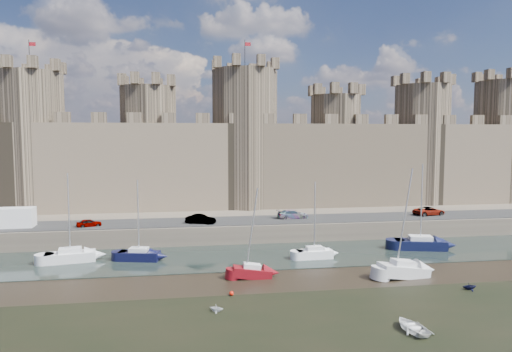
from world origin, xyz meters
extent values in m
plane|color=black|center=(0.00, 0.00, 0.00)|extent=(160.00, 160.00, 0.00)
cube|color=black|center=(0.00, 24.00, 0.04)|extent=(160.00, 12.00, 0.08)
cube|color=#4C443A|center=(0.00, 60.00, 1.25)|extent=(160.00, 60.00, 2.50)
cube|color=black|center=(0.00, 34.00, 2.55)|extent=(160.00, 7.00, 0.10)
cube|color=#42382B|center=(0.00, 48.00, 9.50)|extent=(100.00, 9.00, 14.00)
cylinder|color=#42382B|center=(-32.00, 48.00, 13.50)|extent=(10.00, 10.00, 22.00)
cylinder|color=black|center=(-32.00, 48.00, 27.00)|extent=(0.10, 0.10, 5.00)
cube|color=maroon|center=(-31.50, 48.00, 28.80)|extent=(1.00, 0.03, 0.60)
cylinder|color=#42382B|center=(-14.00, 48.00, 12.50)|extent=(9.00, 9.00, 20.00)
cylinder|color=#42382B|center=(2.00, 48.00, 14.00)|extent=(11.00, 11.00, 23.00)
cylinder|color=black|center=(2.00, 48.00, 28.00)|extent=(0.10, 0.10, 5.00)
cube|color=maroon|center=(2.50, 48.00, 29.80)|extent=(1.00, 0.03, 0.60)
cylinder|color=#42382B|center=(18.00, 48.00, 12.00)|extent=(9.00, 9.00, 19.00)
cylinder|color=#42382B|center=(34.00, 48.00, 13.00)|extent=(10.00, 10.00, 21.00)
cylinder|color=#42382B|center=(50.00, 48.00, 13.50)|extent=(10.00, 10.00, 22.00)
imported|color=gray|center=(-20.64, 32.68, 3.04)|extent=(3.38, 2.20, 1.07)
imported|color=gray|center=(-6.07, 32.51, 3.17)|extent=(4.29, 2.68, 1.34)
imported|color=gray|center=(7.25, 34.64, 3.16)|extent=(4.63, 2.14, 1.31)
imported|color=gray|center=(28.20, 34.19, 3.17)|extent=(5.14, 3.08, 1.34)
cube|color=white|center=(-30.69, 33.50, 3.81)|extent=(6.10, 2.64, 2.62)
cube|color=silver|center=(-21.11, 24.59, 0.63)|extent=(5.73, 3.06, 1.11)
cube|color=silver|center=(-21.11, 24.59, 1.44)|extent=(2.65, 1.89, 0.50)
cylinder|color=silver|center=(-21.11, 24.59, 5.72)|extent=(0.14, 0.14, 9.06)
cube|color=black|center=(-13.42, 24.09, 0.59)|extent=(4.96, 2.80, 1.02)
cube|color=silver|center=(-13.42, 24.09, 1.33)|extent=(2.31, 1.70, 0.46)
cylinder|color=silver|center=(-13.42, 24.09, 5.28)|extent=(0.14, 0.14, 8.35)
cube|color=white|center=(6.87, 21.89, 0.57)|extent=(4.25, 1.77, 0.99)
cube|color=silver|center=(6.87, 21.89, 1.29)|extent=(1.90, 1.20, 0.45)
cylinder|color=silver|center=(6.87, 21.89, 5.10)|extent=(0.14, 0.14, 8.07)
cube|color=black|center=(21.41, 24.13, 0.67)|extent=(6.61, 3.84, 1.19)
cube|color=silver|center=(21.41, 24.13, 1.53)|extent=(3.08, 2.30, 0.54)
cylinder|color=silver|center=(21.41, 24.13, 6.11)|extent=(0.14, 0.14, 9.70)
cube|color=maroon|center=(-1.39, 15.80, 0.50)|extent=(3.96, 1.58, 1.00)
cube|color=silver|center=(-1.39, 15.80, 1.23)|extent=(1.77, 1.10, 0.46)
cylinder|color=silver|center=(-1.39, 15.80, 5.11)|extent=(0.14, 0.14, 8.22)
cube|color=silver|center=(13.93, 13.74, 0.61)|extent=(5.39, 2.60, 1.22)
cube|color=silver|center=(13.93, 13.74, 1.50)|extent=(2.45, 1.67, 0.55)
cylinder|color=silver|center=(13.93, 13.74, 6.21)|extent=(0.14, 0.14, 9.99)
imported|color=silver|center=(8.50, 1.36, 0.34)|extent=(2.70, 3.51, 0.67)
imported|color=silver|center=(-5.54, 7.28, 0.31)|extent=(1.37, 1.26, 0.61)
imported|color=black|center=(18.25, 9.12, 0.34)|extent=(1.47, 1.34, 0.67)
sphere|color=red|center=(-3.96, 10.89, 0.21)|extent=(0.41, 0.41, 0.41)
camera|label=1|loc=(-7.76, -29.07, 14.26)|focal=32.00mm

